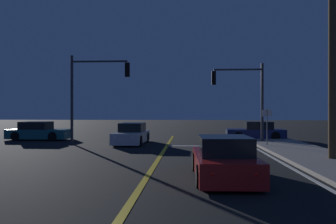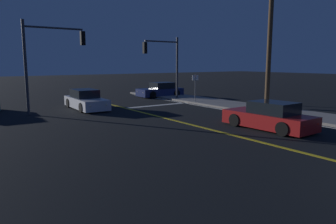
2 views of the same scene
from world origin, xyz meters
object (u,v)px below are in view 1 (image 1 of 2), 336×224
at_px(car_following_oncoming_white, 132,135).
at_px(car_far_approaching_navy, 256,132).
at_px(utility_pole_right, 332,42).
at_px(car_parked_curb_red, 224,160).
at_px(traffic_signal_near_right, 243,90).
at_px(car_lead_oncoming_teal, 39,132).
at_px(street_sign_corner, 267,121).
at_px(traffic_signal_far_left, 93,85).

height_order(car_following_oncoming_white, car_far_approaching_navy, same).
bearing_deg(car_far_approaching_navy, utility_pole_right, -172.75).
height_order(car_parked_curb_red, traffic_signal_near_right, traffic_signal_near_right).
height_order(car_lead_oncoming_teal, traffic_signal_near_right, traffic_signal_near_right).
bearing_deg(street_sign_corner, car_parked_curb_red, -109.60).
bearing_deg(traffic_signal_near_right, car_lead_oncoming_teal, -6.42).
xyz_separation_m(car_lead_oncoming_teal, street_sign_corner, (15.60, -4.45, 0.94)).
xyz_separation_m(car_following_oncoming_white, utility_pole_right, (9.66, -7.63, 4.42)).
xyz_separation_m(car_following_oncoming_white, street_sign_corner, (8.26, -1.85, 0.94)).
distance_m(car_lead_oncoming_teal, car_following_oncoming_white, 7.79).
distance_m(car_lead_oncoming_teal, traffic_signal_near_right, 15.02).
bearing_deg(utility_pole_right, street_sign_corner, 103.63).
xyz_separation_m(traffic_signal_near_right, traffic_signal_far_left, (-9.75, -1.40, 0.29)).
xyz_separation_m(car_lead_oncoming_teal, utility_pole_right, (17.00, -10.22, 4.42)).
bearing_deg(street_sign_corner, traffic_signal_near_right, 108.83).
bearing_deg(traffic_signal_far_left, traffic_signal_near_right, 8.17).
xyz_separation_m(traffic_signal_far_left, utility_pole_right, (12.10, -7.17, 1.20)).
bearing_deg(car_parked_curb_red, traffic_signal_far_left, 121.55).
xyz_separation_m(car_parked_curb_red, traffic_signal_near_right, (2.50, 12.50, 2.92)).
relative_size(traffic_signal_near_right, street_sign_corner, 2.34).
bearing_deg(utility_pole_right, traffic_signal_far_left, 149.35).
bearing_deg(car_far_approaching_navy, car_lead_oncoming_teal, 96.16).
relative_size(car_parked_curb_red, car_lead_oncoming_teal, 0.99).
bearing_deg(car_following_oncoming_white, car_lead_oncoming_teal, -17.76).
xyz_separation_m(car_following_oncoming_white, traffic_signal_near_right, (7.30, 0.95, 2.92)).
distance_m(car_lead_oncoming_teal, car_far_approaching_navy, 16.04).
relative_size(car_following_oncoming_white, utility_pole_right, 0.49).
bearing_deg(car_lead_oncoming_teal, car_parked_curb_red, 42.23).
height_order(car_lead_oncoming_teal, car_following_oncoming_white, same).
bearing_deg(street_sign_corner, utility_pole_right, -76.37).
xyz_separation_m(car_parked_curb_red, street_sign_corner, (3.46, 9.70, 0.94)).
bearing_deg(utility_pole_right, car_following_oncoming_white, 141.70).
height_order(car_lead_oncoming_teal, car_far_approaching_navy, same).
distance_m(traffic_signal_near_right, utility_pole_right, 9.02).
bearing_deg(utility_pole_right, traffic_signal_near_right, 105.36).
height_order(car_far_approaching_navy, street_sign_corner, street_sign_corner).
bearing_deg(car_following_oncoming_white, utility_pole_right, 143.41).
relative_size(car_following_oncoming_white, traffic_signal_near_right, 0.90).
relative_size(car_lead_oncoming_teal, utility_pole_right, 0.47).
relative_size(car_following_oncoming_white, car_far_approaching_navy, 1.11).
bearing_deg(car_lead_oncoming_teal, traffic_signal_near_right, 85.18).
height_order(car_parked_curb_red, car_lead_oncoming_teal, same).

